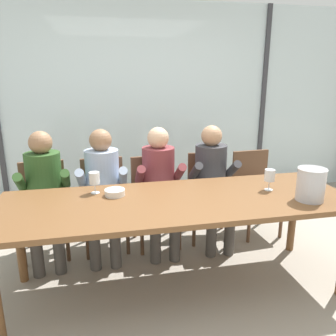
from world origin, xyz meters
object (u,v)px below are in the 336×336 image
Objects in this scene: chair_left_of_center at (104,196)px; tasting_bowl at (115,192)px; person_charcoal_jacket at (212,177)px; wine_glass_near_bucket at (94,179)px; chair_center at (154,193)px; ice_bucket_primary at (311,184)px; chair_near_window_right at (254,185)px; dining_table at (178,208)px; chair_right_of_center at (208,188)px; person_maroon_top at (159,181)px; person_pale_blue_shirt at (103,184)px; chair_near_curtain at (44,201)px; wine_glass_by_left_taster at (270,176)px; person_olive_shirt at (45,188)px.

tasting_bowl is (0.08, -0.71, 0.28)m from chair_left_of_center.
tasting_bowl is (-1.00, -0.55, 0.11)m from person_charcoal_jacket.
person_charcoal_jacket reaches higher than wine_glass_near_bucket.
chair_left_of_center is 0.50m from chair_center.
chair_center is 1.53m from ice_bucket_primary.
chair_left_of_center is 1.62m from chair_near_window_right.
wine_glass_near_bucket reaches higher than chair_near_window_right.
chair_left_of_center is 1.00× the size of chair_center.
dining_table is at bearing -123.84° from person_charcoal_jacket.
chair_right_of_center reaches higher than tasting_bowl.
chair_left_of_center is 1.11m from person_charcoal_jacket.
person_maroon_top is (-0.56, -0.15, 0.17)m from chair_right_of_center.
person_pale_blue_shirt is 0.51m from wine_glass_near_bucket.
ice_bucket_primary is (0.43, -0.96, 0.21)m from person_charcoal_jacket.
dining_table is 10.76× the size of ice_bucket_primary.
chair_near_curtain is 5.59× the size of tasting_bowl.
chair_left_of_center and chair_right_of_center have the same top height.
chair_left_of_center is 1.61m from wine_glass_by_left_taster.
person_charcoal_jacket reaches higher than ice_bucket_primary.
person_olive_shirt is 2.26m from ice_bucket_primary.
chair_left_of_center is at bearing 83.59° from wine_glass_near_bucket.
chair_left_of_center reaches higher than dining_table.
person_charcoal_jacket is (0.55, 0.00, 0.00)m from person_maroon_top.
chair_near_curtain is 0.73× the size of person_olive_shirt.
ice_bucket_primary is 1.44× the size of wine_glass_near_bucket.
person_maroon_top is 1.00× the size of person_charcoal_jacket.
person_maroon_top is at bearing -177.35° from person_charcoal_jacket.
person_pale_blue_shirt is at bearing 152.79° from wine_glass_by_left_taster.
chair_near_window_right is (1.12, 0.02, 0.00)m from chair_center.
wine_glass_by_left_taster is at bearing -67.97° from person_charcoal_jacket.
person_maroon_top is at bearing -175.66° from chair_near_window_right.
person_olive_shirt is (-1.03, -0.13, 0.17)m from chair_center.
person_maroon_top is (1.06, -0.00, 0.00)m from person_olive_shirt.
person_maroon_top is at bearing 135.46° from ice_bucket_primary.
tasting_bowl is at bearing -128.09° from person_maroon_top.
person_olive_shirt is 1.06m from person_maroon_top.
chair_left_of_center is 1.00× the size of chair_near_window_right.
chair_near_window_right is 0.73× the size of person_pale_blue_shirt.
person_olive_shirt reaches higher than tasting_bowl.
tasting_bowl is at bearing -79.02° from person_pale_blue_shirt.
chair_center is (1.07, -0.01, 0.00)m from chair_near_curtain.
wine_glass_near_bucket reaches higher than chair_center.
wine_glass_near_bucket is at bearing -55.04° from chair_near_curtain.
wine_glass_by_left_taster is at bearing -67.00° from chair_right_of_center.
chair_right_of_center is (0.55, 0.88, -0.19)m from dining_table.
person_charcoal_jacket is at bearing -16.93° from chair_center.
ice_bucket_primary reaches higher than dining_table.
chair_right_of_center is 1.64m from person_olive_shirt.
person_pale_blue_shirt reaches higher than chair_center.
person_charcoal_jacket is 7.61× the size of tasting_bowl.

